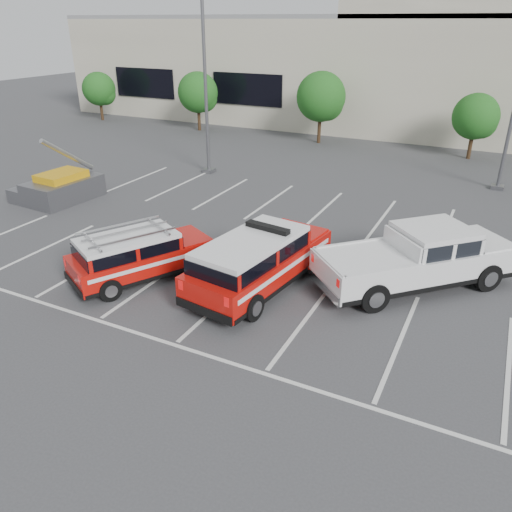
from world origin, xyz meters
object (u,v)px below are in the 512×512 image
(tree_mid_right, at_px, (477,118))
(light_pole_left, at_px, (205,77))
(convention_building, at_px, (427,65))
(white_pickup, at_px, (417,263))
(tree_far_left, at_px, (100,90))
(tree_mid_left, at_px, (322,98))
(ladder_suv, at_px, (140,258))
(fire_chief_suv, at_px, (259,264))
(utility_rig, at_px, (61,188))
(tree_left, at_px, (199,94))

(tree_mid_right, relative_size, light_pole_left, 0.39)
(convention_building, xyz_separation_m, white_pickup, (4.93, -28.36, -3.93))
(tree_far_left, height_order, tree_mid_left, tree_mid_left)
(white_pickup, relative_size, ladder_suv, 1.24)
(convention_building, height_order, fire_chief_suv, convention_building)
(light_pole_left, distance_m, white_pickup, 16.23)
(light_pole_left, height_order, ladder_suv, light_pole_left)
(white_pickup, bearing_deg, utility_rig, -138.65)
(fire_chief_suv, relative_size, ladder_suv, 1.21)
(light_pole_left, xyz_separation_m, fire_chief_suv, (8.60, -10.92, -4.36))
(convention_building, height_order, ladder_suv, convention_building)
(utility_rig, bearing_deg, tree_mid_left, 72.37)
(tree_left, relative_size, tree_mid_right, 1.11)
(tree_mid_right, xyz_separation_m, white_pickup, (0.02, -18.54, -1.71))
(tree_mid_right, bearing_deg, fire_chief_suv, -102.08)
(ladder_suv, xyz_separation_m, utility_rig, (-8.56, 4.74, -0.11))
(tree_mid_left, xyz_separation_m, white_pickup, (10.02, -18.54, -2.25))
(tree_left, relative_size, ladder_suv, 0.89)
(tree_mid_right, xyz_separation_m, ladder_suv, (-8.33, -22.18, -1.77))
(tree_far_left, xyz_separation_m, ladder_suv, (21.67, -22.18, -1.77))
(fire_chief_suv, bearing_deg, convention_building, 99.05)
(tree_mid_left, relative_size, utility_rig, 1.29)
(utility_rig, bearing_deg, tree_far_left, 130.88)
(tree_mid_left, height_order, utility_rig, tree_mid_left)
(tree_left, distance_m, white_pickup, 27.36)
(fire_chief_suv, height_order, utility_rig, utility_rig)
(tree_far_left, distance_m, light_pole_left, 19.85)
(tree_mid_left, distance_m, light_pole_left, 10.73)
(convention_building, height_order, white_pickup, convention_building)
(tree_mid_right, bearing_deg, tree_left, 180.00)
(tree_far_left, distance_m, fire_chief_suv, 33.07)
(tree_left, distance_m, fire_chief_suv, 26.15)
(tree_mid_left, distance_m, white_pickup, 21.20)
(light_pole_left, height_order, white_pickup, light_pole_left)
(fire_chief_suv, distance_m, utility_rig, 12.90)
(convention_building, bearing_deg, tree_left, -146.95)
(light_pole_left, relative_size, fire_chief_suv, 1.71)
(tree_mid_left, distance_m, ladder_suv, 22.36)
(convention_building, relative_size, ladder_suv, 12.11)
(tree_left, bearing_deg, tree_far_left, -180.00)
(tree_left, distance_m, tree_mid_right, 20.00)
(tree_far_left, height_order, white_pickup, tree_far_left)
(tree_left, bearing_deg, light_pole_left, -55.48)
(fire_chief_suv, bearing_deg, tree_left, 134.76)
(convention_building, height_order, tree_mid_right, convention_building)
(utility_rig, bearing_deg, tree_left, 104.05)
(convention_building, bearing_deg, ladder_suv, -96.10)
(ladder_suv, bearing_deg, fire_chief_suv, 45.75)
(fire_chief_suv, bearing_deg, tree_mid_right, 86.18)
(light_pole_left, bearing_deg, tree_left, 124.52)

